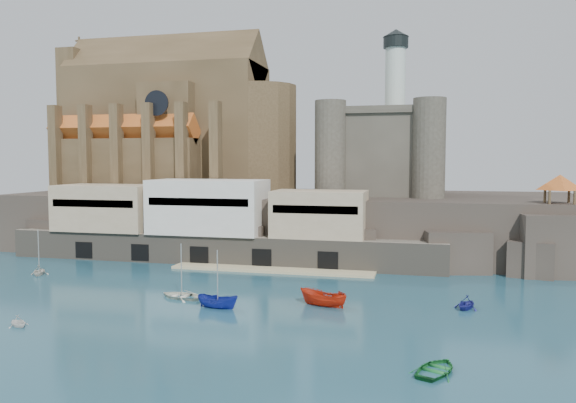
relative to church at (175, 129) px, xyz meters
The scene contains 14 objects.
ground 53.14m from the church, 60.03° to the right, with size 300.00×300.00×0.00m, color #194354.
promontory 29.58m from the church, ahead, with size 100.00×36.00×10.00m.
quay 28.37m from the church, 53.41° to the right, with size 70.00×12.00×13.05m.
church is the anchor object (origin of this frame).
castle_keep 40.39m from the church, ahead, with size 21.20×21.20×29.30m.
rock_outcrop 70.41m from the church, 13.61° to the right, with size 14.50×10.50×8.70m.
pavilion 68.65m from the church, 13.48° to the right, with size 6.40×6.40×5.40m.
boat_1 60.97m from the church, 80.55° to the right, with size 2.32×1.42×2.69m, color white.
boat_2 56.48m from the church, 60.20° to the right, with size 1.83×1.88×4.87m, color navy.
boat_3 79.32m from the church, 50.22° to the right, with size 3.55×1.03×4.97m, color #1A702F.
boat_4 41.24m from the church, 98.18° to the right, with size 2.90×1.77×3.36m, color beige.
boat_5 59.80m from the church, 48.44° to the right, with size 2.10×2.16×5.58m, color red.
boat_6 51.37m from the church, 64.36° to the right, with size 3.90×1.13×5.45m, color silver.
boat_7 68.82m from the church, 36.76° to the right, with size 3.00×1.83×3.48m, color navy.
Camera 1 is at (23.52, -59.97, 16.16)m, focal length 35.00 mm.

